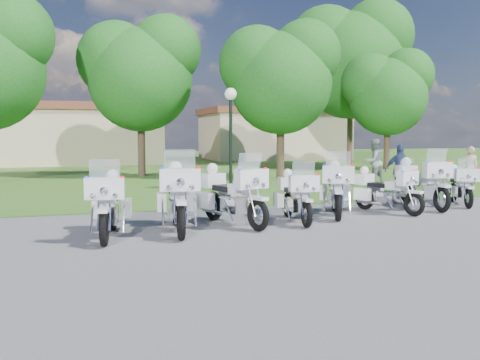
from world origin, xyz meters
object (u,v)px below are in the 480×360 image
object	(u,v)px
motorcycle_5	(384,189)
motorcycle_6	(420,182)
bystander_a	(470,168)
motorcycle_4	(336,188)
bystander_c	(400,171)
motorcycle_3	(295,196)
lamp_post	(231,112)
motorcycle_2	(231,194)
bystander_b	(374,162)
motorcycle_0	(109,204)
motorcycle_7	(460,185)
motorcycle_1	(178,196)

from	to	relation	value
motorcycle_5	motorcycle_6	xyz separation A→B (m)	(1.50, 0.52, 0.10)
motorcycle_6	bystander_a	bearing A→B (deg)	-138.43
motorcycle_4	bystander_c	xyz separation A→B (m)	(3.97, 3.02, 0.16)
motorcycle_3	lamp_post	xyz separation A→B (m)	(0.53, 7.16, 2.24)
motorcycle_3	bystander_a	distance (m)	10.38
motorcycle_2	motorcycle_4	distance (m)	3.07
motorcycle_2	bystander_b	world-z (taller)	bystander_b
motorcycle_0	motorcycle_4	bearing A→B (deg)	-158.29
motorcycle_6	motorcycle_5	bearing A→B (deg)	23.69
bystander_a	motorcycle_7	bearing A→B (deg)	82.28
lamp_post	motorcycle_2	bearing A→B (deg)	-106.60
motorcycle_1	motorcycle_5	xyz separation A→B (m)	(5.75, 0.99, -0.13)
motorcycle_1	motorcycle_5	world-z (taller)	motorcycle_1
motorcycle_5	lamp_post	xyz separation A→B (m)	(-2.33, 6.52, 2.25)
bystander_b	motorcycle_2	bearing A→B (deg)	30.59
motorcycle_3	motorcycle_7	bearing A→B (deg)	-160.13
lamp_post	bystander_a	bearing A→B (deg)	-15.20
motorcycle_3	bystander_a	world-z (taller)	bystander_a
motorcycle_1	motorcycle_3	xyz separation A→B (m)	(2.90, 0.35, -0.13)
bystander_c	motorcycle_6	bearing A→B (deg)	94.79
motorcycle_5	bystander_c	bearing A→B (deg)	-150.95
motorcycle_3	motorcycle_4	bearing A→B (deg)	-148.91
motorcycle_6	bystander_c	xyz separation A→B (m)	(1.02, 2.48, 0.15)
motorcycle_1	bystander_c	bearing A→B (deg)	-146.48
bystander_a	bystander_c	size ratio (longest dim) A/B	0.93
motorcycle_1	motorcycle_3	distance (m)	2.92
motorcycle_0	motorcycle_6	size ratio (longest dim) A/B	0.95
motorcycle_0	motorcycle_6	bearing A→B (deg)	-158.83
motorcycle_3	motorcycle_7	distance (m)	5.95
motorcycle_4	motorcycle_1	bearing A→B (deg)	37.28
bystander_b	motorcycle_6	bearing A→B (deg)	58.96
motorcycle_0	bystander_a	bearing A→B (deg)	-148.53
motorcycle_0	motorcycle_7	bearing A→B (deg)	-159.72
motorcycle_2	bystander_c	bearing A→B (deg)	-170.22
motorcycle_7	lamp_post	distance (m)	8.21
motorcycle_3	bystander_c	distance (m)	6.49
motorcycle_5	motorcycle_6	size ratio (longest dim) A/B	0.82
motorcycle_0	motorcycle_5	xyz separation A→B (m)	(7.21, 1.25, -0.06)
bystander_a	bystander_b	distance (m)	3.58
motorcycle_0	motorcycle_3	distance (m)	4.40
motorcycle_4	motorcycle_7	distance (m)	4.45
motorcycle_4	motorcycle_5	bearing A→B (deg)	-154.54
motorcycle_4	motorcycle_6	xyz separation A→B (m)	(2.94, 0.54, 0.01)
bystander_a	motorcycle_4	bearing A→B (deg)	64.49
motorcycle_1	motorcycle_3	world-z (taller)	motorcycle_1
motorcycle_7	motorcycle_4	bearing A→B (deg)	32.28
motorcycle_0	motorcycle_3	xyz separation A→B (m)	(4.35, 0.61, -0.06)
motorcycle_2	motorcycle_4	size ratio (longest dim) A/B	1.05
motorcycle_2	motorcycle_1	bearing A→B (deg)	-1.51
bystander_b	bystander_c	world-z (taller)	bystander_b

